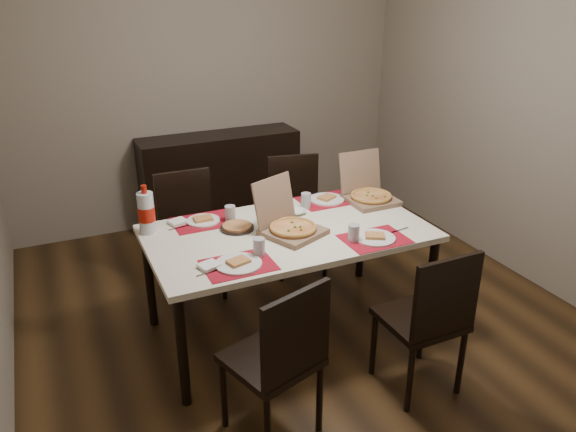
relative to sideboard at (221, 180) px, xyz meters
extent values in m
cube|color=#412A14|center=(0.00, -1.78, -0.46)|extent=(3.80, 4.00, 0.02)
cube|color=gray|center=(0.00, 0.23, 0.85)|extent=(3.80, 0.02, 2.60)
cube|color=gray|center=(1.91, -1.78, 0.85)|extent=(0.02, 4.00, 2.60)
cube|color=black|center=(0.00, 0.00, 0.00)|extent=(1.50, 0.40, 0.90)
cube|color=#EFE4C9|center=(-0.15, -1.91, 0.28)|extent=(1.80, 1.00, 0.04)
cylinder|color=black|center=(-0.99, -2.35, -0.10)|extent=(0.06, 0.06, 0.71)
cylinder|color=black|center=(0.69, -2.35, -0.10)|extent=(0.06, 0.06, 0.71)
cylinder|color=black|center=(-0.99, -1.47, -0.10)|extent=(0.06, 0.06, 0.71)
cylinder|color=black|center=(0.69, -1.47, -0.10)|extent=(0.06, 0.06, 0.71)
cube|color=black|center=(-0.62, -2.73, 0.00)|extent=(0.53, 0.53, 0.04)
cube|color=black|center=(-0.56, -2.91, 0.25)|extent=(0.41, 0.15, 0.46)
cylinder|color=black|center=(-0.74, -2.95, -0.24)|extent=(0.04, 0.04, 0.43)
cylinder|color=black|center=(-0.40, -2.85, -0.24)|extent=(0.04, 0.04, 0.43)
cylinder|color=black|center=(-0.85, -2.61, -0.24)|extent=(0.04, 0.04, 0.43)
cylinder|color=black|center=(-0.50, -2.50, -0.24)|extent=(0.04, 0.04, 0.43)
cube|color=black|center=(0.30, -2.74, 0.00)|extent=(0.43, 0.43, 0.04)
cube|color=black|center=(0.30, -2.93, 0.25)|extent=(0.42, 0.04, 0.46)
cylinder|color=black|center=(0.12, -2.92, -0.24)|extent=(0.04, 0.04, 0.43)
cylinder|color=black|center=(0.48, -2.92, -0.24)|extent=(0.04, 0.04, 0.43)
cylinder|color=black|center=(0.12, -2.56, -0.24)|extent=(0.04, 0.04, 0.43)
cylinder|color=black|center=(0.48, -2.56, -0.24)|extent=(0.04, 0.04, 0.43)
cube|color=black|center=(-0.61, -1.17, 0.00)|extent=(0.43, 0.43, 0.04)
cube|color=black|center=(-0.60, -0.98, 0.25)|extent=(0.42, 0.04, 0.46)
cylinder|color=black|center=(-0.42, -0.99, -0.24)|extent=(0.04, 0.04, 0.43)
cylinder|color=black|center=(-0.78, -0.99, -0.24)|extent=(0.04, 0.04, 0.43)
cylinder|color=black|center=(-0.43, -1.35, -0.24)|extent=(0.04, 0.04, 0.43)
cylinder|color=black|center=(-0.79, -1.35, -0.24)|extent=(0.04, 0.04, 0.43)
cube|color=black|center=(0.28, -1.15, 0.00)|extent=(0.50, 0.50, 0.04)
cube|color=black|center=(0.32, -0.96, 0.25)|extent=(0.42, 0.11, 0.46)
cylinder|color=black|center=(0.49, -1.01, -0.24)|extent=(0.04, 0.04, 0.43)
cylinder|color=black|center=(0.14, -0.94, -0.24)|extent=(0.04, 0.04, 0.43)
cylinder|color=black|center=(0.42, -1.36, -0.24)|extent=(0.04, 0.04, 0.43)
cylinder|color=black|center=(0.07, -1.29, -0.24)|extent=(0.04, 0.04, 0.43)
cube|color=#A80B1E|center=(-0.61, -2.23, 0.30)|extent=(0.40, 0.30, 0.00)
cylinder|color=white|center=(-0.61, -2.23, 0.31)|extent=(0.27, 0.27, 0.01)
cube|color=#D8C26C|center=(-0.61, -2.23, 0.33)|extent=(0.14, 0.12, 0.02)
cylinder|color=#A4A6AE|center=(-0.46, -2.16, 0.36)|extent=(0.07, 0.07, 0.11)
cube|color=#B2B2B7|center=(-0.76, -2.24, 0.30)|extent=(0.20, 0.04, 0.00)
cube|color=white|center=(-0.77, -2.19, 0.31)|extent=(0.13, 0.13, 0.02)
cube|color=#A80B1E|center=(0.28, -2.26, 0.30)|extent=(0.40, 0.30, 0.00)
cylinder|color=white|center=(0.28, -2.26, 0.31)|extent=(0.26, 0.26, 0.01)
cube|color=#D8C26C|center=(0.28, -2.26, 0.33)|extent=(0.15, 0.14, 0.02)
cylinder|color=#A4A6AE|center=(0.15, -2.23, 0.36)|extent=(0.07, 0.07, 0.11)
cube|color=#B2B2B7|center=(0.47, -2.22, 0.30)|extent=(0.20, 0.04, 0.00)
cube|color=#A80B1E|center=(-0.61, -1.56, 0.30)|extent=(0.40, 0.30, 0.00)
cylinder|color=white|center=(-0.61, -1.56, 0.31)|extent=(0.22, 0.22, 0.01)
cube|color=#D8C26C|center=(-0.61, -1.56, 0.33)|extent=(0.12, 0.09, 0.02)
cylinder|color=#A4A6AE|center=(-0.45, -1.62, 0.36)|extent=(0.07, 0.07, 0.11)
cube|color=#B2B2B7|center=(-0.76, -1.58, 0.30)|extent=(0.20, 0.04, 0.00)
cube|color=white|center=(-0.77, -1.52, 0.31)|extent=(0.13, 0.13, 0.02)
cube|color=#A80B1E|center=(0.32, -1.55, 0.30)|extent=(0.40, 0.30, 0.00)
cylinder|color=white|center=(0.32, -1.55, 0.31)|extent=(0.26, 0.26, 0.01)
cube|color=#D8C26C|center=(0.32, -1.55, 0.33)|extent=(0.15, 0.13, 0.02)
cylinder|color=#A4A6AE|center=(0.12, -1.62, 0.36)|extent=(0.07, 0.07, 0.11)
cube|color=#B2B2B7|center=(0.44, -1.59, 0.30)|extent=(0.20, 0.04, 0.00)
cube|color=white|center=(-0.02, -1.94, 0.31)|extent=(0.15, 0.15, 0.02)
cube|color=brown|center=(-0.15, -1.98, 0.32)|extent=(0.44, 0.44, 0.03)
cube|color=brown|center=(-0.22, -1.83, 0.49)|extent=(0.34, 0.20, 0.30)
cylinder|color=#D8C26C|center=(-0.15, -1.98, 0.34)|extent=(0.38, 0.38, 0.02)
cube|color=brown|center=(0.60, -1.71, 0.32)|extent=(0.33, 0.33, 0.03)
cube|color=brown|center=(0.59, -1.55, 0.49)|extent=(0.33, 0.08, 0.30)
cylinder|color=#D8C26C|center=(0.60, -1.71, 0.34)|extent=(0.29, 0.29, 0.02)
cylinder|color=black|center=(-0.45, -1.76, 0.31)|extent=(0.22, 0.22, 0.01)
cylinder|color=tan|center=(-0.45, -1.76, 0.32)|extent=(0.19, 0.19, 0.02)
imported|color=white|center=(0.02, -1.69, 0.31)|extent=(0.14, 0.14, 0.03)
cylinder|color=silver|center=(-0.98, -1.57, 0.43)|extent=(0.10, 0.10, 0.27)
cylinder|color=#A81507|center=(-0.98, -1.57, 0.43)|extent=(0.11, 0.11, 0.09)
cylinder|color=#A81507|center=(-0.98, -1.57, 0.59)|extent=(0.04, 0.04, 0.05)
camera|label=1|loc=(-1.51, -4.91, 1.81)|focal=35.00mm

